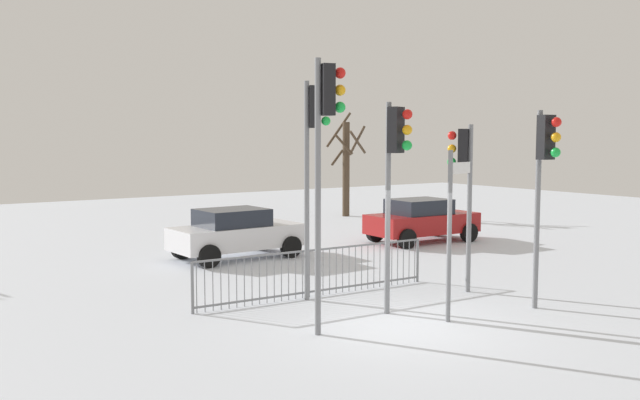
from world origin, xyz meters
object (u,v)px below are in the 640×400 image
traffic_light_foreground_left (395,160)px  traffic_light_foreground_right (544,164)px  car_white_far (235,233)px  traffic_light_rear_right (463,170)px  traffic_light_rear_left (313,141)px  direction_sign_post (451,227)px  traffic_light_mid_left (325,134)px  car_red_near (421,220)px  bare_tree_centre (346,164)px

traffic_light_foreground_left → traffic_light_foreground_right: bearing=132.5°
car_white_far → traffic_light_rear_right: bearing=-73.8°
traffic_light_rear_left → direction_sign_post: 3.59m
traffic_light_mid_left → car_red_near: bearing=143.9°
bare_tree_centre → traffic_light_mid_left: bearing=-127.2°
traffic_light_rear_left → car_red_near: 9.51m
bare_tree_centre → traffic_light_rear_right: bearing=-116.2°
traffic_light_mid_left → car_red_near: (8.95, 7.30, -2.83)m
traffic_light_rear_left → car_white_far: 6.29m
direction_sign_post → car_white_far: (-0.26, 8.56, -1.08)m
traffic_light_mid_left → bare_tree_centre: traffic_light_mid_left is taller
traffic_light_rear_right → traffic_light_foreground_right: bearing=-128.3°
car_white_far → traffic_light_mid_left: bearing=-108.4°
traffic_light_foreground_right → bare_tree_centre: bare_tree_centre is taller
car_red_near → traffic_light_rear_left: bearing=-145.0°
traffic_light_foreground_right → direction_sign_post: traffic_light_foreground_right is taller
traffic_light_foreground_right → traffic_light_rear_left: bearing=-42.1°
traffic_light_rear_right → traffic_light_rear_left: bearing=117.6°
traffic_light_mid_left → traffic_light_foreground_left: (1.91, 0.37, -0.49)m
car_red_near → traffic_light_mid_left: bearing=-138.7°
traffic_light_mid_left → traffic_light_rear_right: size_ratio=1.28×
car_red_near → bare_tree_centre: (2.46, 7.73, 1.58)m
car_red_near → traffic_light_foreground_right: bearing=-115.0°
traffic_light_foreground_right → traffic_light_rear_right: traffic_light_foreground_right is taller
traffic_light_rear_right → car_red_near: bearing=12.9°
traffic_light_foreground_right → car_white_far: size_ratio=1.06×
traffic_light_rear_left → car_white_far: (0.95, 5.60, -2.71)m
traffic_light_foreground_right → bare_tree_centre: (6.71, 16.04, -0.66)m
traffic_light_rear_right → bare_tree_centre: size_ratio=0.82×
direction_sign_post → car_red_near: size_ratio=0.86×
traffic_light_mid_left → traffic_light_foreground_right: bearing=92.5°
traffic_light_foreground_left → traffic_light_rear_right: bearing=174.6°
traffic_light_mid_left → bare_tree_centre: 18.91m
traffic_light_mid_left → direction_sign_post: traffic_light_mid_left is taller
traffic_light_rear_left → bare_tree_centre: size_ratio=1.01×
traffic_light_rear_left → traffic_light_rear_right: 3.56m
traffic_light_mid_left → traffic_light_foreground_left: traffic_light_mid_left is taller
direction_sign_post → car_red_near: 10.27m
traffic_light_foreground_right → direction_sign_post: bearing=-7.7°
traffic_light_rear_right → car_red_near: traffic_light_rear_right is taller
traffic_light_mid_left → traffic_light_foreground_left: 2.01m
traffic_light_foreground_left → direction_sign_post: 1.71m
traffic_light_foreground_left → car_red_near: 10.14m
traffic_light_rear_right → direction_sign_post: (-2.07, -1.73, -0.97)m
direction_sign_post → traffic_light_foreground_left: bearing=104.7°
traffic_light_rear_right → car_red_near: size_ratio=0.99×
traffic_light_mid_left → bare_tree_centre: (11.41, 15.03, -1.26)m
direction_sign_post → car_white_far: 8.63m
traffic_light_mid_left → traffic_light_rear_right: traffic_light_mid_left is taller
traffic_light_foreground_left → bare_tree_centre: bearing=-143.9°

